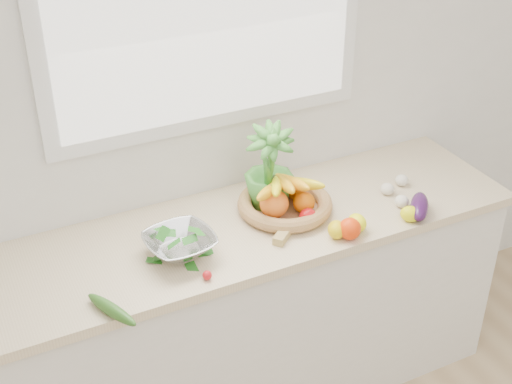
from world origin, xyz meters
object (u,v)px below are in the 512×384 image
apple (308,217)px  colander_with_spinach (180,240)px  cucumber (112,310)px  potted_herb (269,168)px  fruit_basket (284,200)px  eggplant (419,207)px

apple → colander_with_spinach: size_ratio=0.26×
cucumber → potted_herb: (0.76, 0.36, 0.16)m
cucumber → fruit_basket: 0.85m
cucumber → fruit_basket: size_ratio=0.52×
eggplant → potted_herb: size_ratio=0.54×
potted_herb → colander_with_spinach: size_ratio=1.27×
apple → potted_herb: size_ratio=0.20×
fruit_basket → eggplant: bearing=-29.2°
cucumber → potted_herb: bearing=25.2°
potted_herb → fruit_basket: bearing=-56.3°
eggplant → fruit_basket: size_ratio=0.42×
apple → potted_herb: bearing=111.7°
potted_herb → colander_with_spinach: potted_herb is taller
cucumber → fruit_basket: fruit_basket is taller
apple → cucumber: (-0.83, -0.17, -0.01)m
eggplant → fruit_basket: fruit_basket is taller
cucumber → potted_herb: potted_herb is taller
apple → eggplant: eggplant is taller
potted_herb → apple: bearing=-68.3°
fruit_basket → apple: bearing=-74.6°
colander_with_spinach → apple: bearing=-4.0°
apple → fruit_basket: (-0.04, 0.13, 0.02)m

